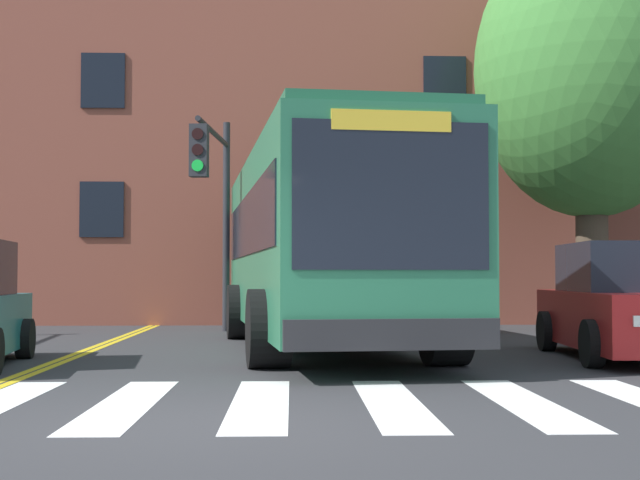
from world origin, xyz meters
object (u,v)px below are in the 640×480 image
city_bus (322,240)px  car_navy_behind_bus (285,292)px  car_red_far_lane (627,306)px  traffic_light_overhead (215,186)px  street_tree_curbside_large (590,71)px

city_bus → car_navy_behind_bus: bearing=94.0°
city_bus → car_red_far_lane: bearing=-25.5°
traffic_light_overhead → street_tree_curbside_large: size_ratio=0.51×
street_tree_curbside_large → traffic_light_overhead: bearing=-173.4°
car_red_far_lane → car_navy_behind_bus: 12.61m
car_navy_behind_bus → street_tree_curbside_large: street_tree_curbside_large is taller
car_red_far_lane → street_tree_curbside_large: bearing=75.1°
city_bus → street_tree_curbside_large: (6.23, 4.18, 4.01)m
city_bus → traffic_light_overhead: 4.05m
traffic_light_overhead → city_bus: bearing=-56.6°
city_bus → traffic_light_overhead: bearing=123.4°
city_bus → traffic_light_overhead: size_ratio=2.31×
city_bus → car_red_far_lane: 5.14m
car_red_far_lane → car_navy_behind_bus: size_ratio=0.98×
traffic_light_overhead → street_tree_curbside_large: 8.84m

